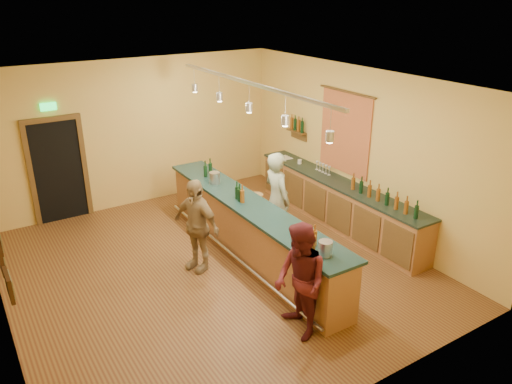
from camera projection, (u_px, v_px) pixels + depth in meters
floor at (213, 268)px, 8.70m from camera, size 7.00×7.00×0.00m
ceiling at (206, 84)px, 7.49m from camera, size 6.50×7.00×0.02m
wall_back at (136, 133)px, 10.83m from camera, size 6.50×0.02×3.20m
wall_front at (361, 282)px, 5.36m from camera, size 6.50×0.02×3.20m
wall_right at (359, 150)px, 9.70m from camera, size 0.02×7.00×3.20m
doorway at (58, 168)px, 10.15m from camera, size 1.15×0.09×2.48m
tapestry at (345, 133)px, 9.91m from camera, size 0.03×1.40×1.60m
bottle_shelf at (297, 126)px, 11.12m from camera, size 0.17×0.55×0.54m
back_counter at (338, 203)px, 10.13m from camera, size 0.60×4.55×1.27m
tasting_bar at (250, 227)px, 8.84m from camera, size 0.73×5.10×1.38m
pendant_track at (249, 93)px, 7.94m from camera, size 0.11×4.60×0.50m
bartender at (277, 199)px, 9.22m from camera, size 0.44×0.67×1.82m
customer_a at (300, 282)px, 6.76m from camera, size 0.76×0.91×1.68m
customer_b at (196, 225)px, 8.41m from camera, size 0.71×1.04×1.65m
bar_stool at (255, 201)px, 10.17m from camera, size 0.31×0.31×0.65m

